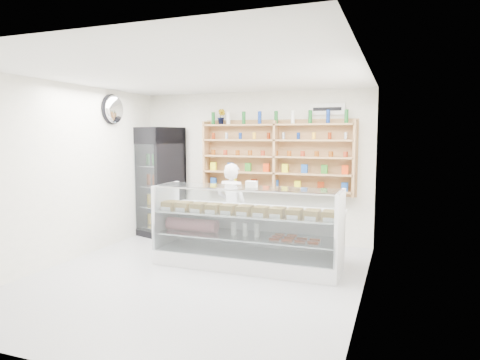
% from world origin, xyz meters
% --- Properties ---
extents(room, '(5.00, 5.00, 5.00)m').
position_xyz_m(room, '(0.00, 0.00, 1.40)').
color(room, '#ADADB2').
rests_on(room, ground).
extents(display_counter, '(2.81, 0.84, 1.22)m').
position_xyz_m(display_counter, '(0.51, 0.75, 0.34)').
color(display_counter, white).
rests_on(display_counter, floor).
extents(shop_worker, '(0.58, 0.41, 1.52)m').
position_xyz_m(shop_worker, '(-0.04, 1.52, 0.76)').
color(shop_worker, silver).
rests_on(shop_worker, floor).
extents(drinks_cooler, '(0.97, 0.96, 2.15)m').
position_xyz_m(drinks_cooler, '(-1.85, 2.14, 1.08)').
color(drinks_cooler, black).
rests_on(drinks_cooler, floor).
extents(wall_shelving, '(2.84, 0.28, 1.33)m').
position_xyz_m(wall_shelving, '(0.50, 2.34, 1.59)').
color(wall_shelving, '#A37A4D').
rests_on(wall_shelving, back_wall).
extents(potted_plant, '(0.19, 0.17, 0.29)m').
position_xyz_m(potted_plant, '(-0.58, 2.34, 2.34)').
color(potted_plant, '#1E6626').
rests_on(potted_plant, wall_shelving).
extents(security_mirror, '(0.15, 0.50, 0.50)m').
position_xyz_m(security_mirror, '(-2.17, 1.20, 2.45)').
color(security_mirror, silver).
rests_on(security_mirror, left_wall).
extents(wall_sign, '(0.62, 0.03, 0.20)m').
position_xyz_m(wall_sign, '(1.40, 2.47, 2.45)').
color(wall_sign, white).
rests_on(wall_sign, back_wall).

